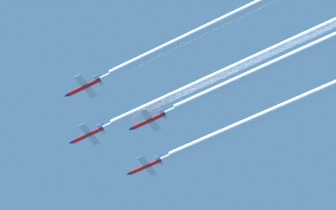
% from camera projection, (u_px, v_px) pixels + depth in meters
% --- Properties ---
extents(jet_lead, '(7.36, 10.72, 2.58)m').
position_uv_depth(jet_lead, '(87.00, 135.00, 222.86)').
color(jet_lead, red).
extents(jet_left_wingman, '(7.36, 10.72, 2.58)m').
position_uv_depth(jet_left_wingman, '(83.00, 87.00, 210.46)').
color(jet_left_wingman, red).
extents(jet_right_wingman, '(7.36, 10.72, 2.58)m').
position_uv_depth(jet_right_wingman, '(145.00, 167.00, 226.01)').
color(jet_right_wingman, red).
extents(jet_slot, '(7.36, 10.72, 2.58)m').
position_uv_depth(jet_slot, '(148.00, 121.00, 213.28)').
color(jet_slot, red).
extents(smoke_trail_lead, '(2.12, 68.22, 2.12)m').
position_uv_depth(smoke_trail_lead, '(225.00, 73.00, 210.69)').
color(smoke_trail_lead, white).
extents(smoke_trail_left_wingman, '(2.12, 75.13, 2.12)m').
position_uv_depth(smoke_trail_left_wingman, '(244.00, 11.00, 197.22)').
color(smoke_trail_left_wingman, white).
extents(smoke_trail_right_wingman, '(2.12, 71.18, 2.12)m').
position_uv_depth(smoke_trail_right_wingman, '(290.00, 104.00, 213.38)').
color(smoke_trail_right_wingman, white).
extents(smoke_trail_slot, '(2.12, 72.64, 2.12)m').
position_uv_depth(smoke_trail_slot, '(305.00, 51.00, 200.43)').
color(smoke_trail_slot, white).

